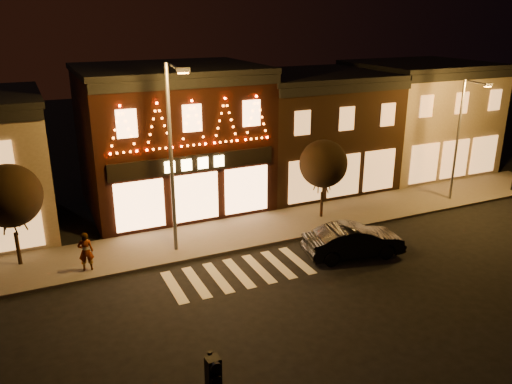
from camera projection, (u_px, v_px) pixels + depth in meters
ground at (279, 318)px, 19.82m from camera, size 120.00×120.00×0.00m
sidewalk_far at (244, 232)px, 27.45m from camera, size 44.00×4.00×0.15m
building_pulp at (172, 137)px, 30.45m from camera, size 10.20×8.34×8.30m
building_right_a at (311, 129)px, 34.35m from camera, size 9.20×8.28×7.50m
building_right_b at (417, 116)px, 37.86m from camera, size 9.20×8.28×7.80m
streetlamp_mid at (173, 146)px, 23.34m from camera, size 0.60×2.05×8.92m
streetlamp_right at (462, 131)px, 30.66m from camera, size 0.57×1.68×7.30m
tree_left at (9, 196)px, 22.71m from camera, size 2.84×2.84×4.74m
tree_right at (323, 164)px, 28.34m from camera, size 2.65×2.65×4.44m
dark_sedan at (354, 241)px, 24.64m from camera, size 4.99×2.40×1.58m
pedestrian at (86, 251)px, 22.93m from camera, size 0.73×0.54×1.82m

